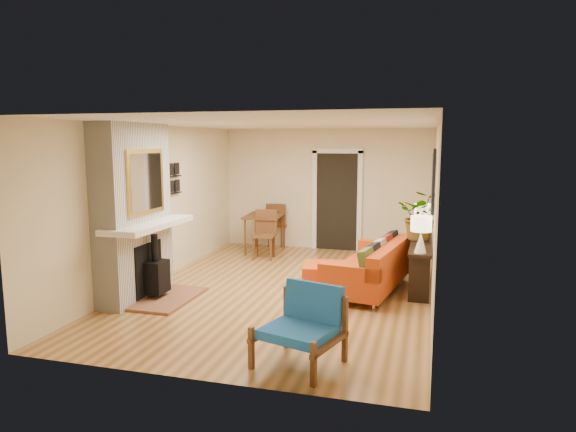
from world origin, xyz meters
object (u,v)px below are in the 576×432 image
object	(u,v)px
ottoman	(326,273)
console_table	(421,252)
lamp_near	(421,230)
houseplant	(422,215)
sofa	(374,268)
blue_chair	(304,321)
dining_table	(268,222)
lamp_far	(423,215)

from	to	relation	value
ottoman	console_table	bearing A→B (deg)	13.56
lamp_near	houseplant	world-z (taller)	houseplant
sofa	houseplant	world-z (taller)	houseplant
blue_chair	houseplant	bearing A→B (deg)	72.33
console_table	blue_chair	bearing A→B (deg)	-109.04
blue_chair	lamp_near	size ratio (longest dim) A/B	1.81
ottoman	houseplant	distance (m)	1.84
ottoman	console_table	world-z (taller)	console_table
lamp_near	dining_table	bearing A→B (deg)	140.23
blue_chair	houseplant	distance (m)	3.73
ottoman	lamp_near	size ratio (longest dim) A/B	1.52
console_table	houseplant	xyz separation A→B (m)	(-0.01, 0.24, 0.56)
sofa	console_table	bearing A→B (deg)	28.30
blue_chair	houseplant	world-z (taller)	houseplant
blue_chair	dining_table	world-z (taller)	dining_table
console_table	lamp_near	xyz separation A→B (m)	(0.00, -0.77, 0.49)
blue_chair	lamp_near	bearing A→B (deg)	65.67
houseplant	console_table	bearing A→B (deg)	-87.61
blue_chair	dining_table	xyz separation A→B (m)	(-2.06, 5.14, 0.19)
blue_chair	console_table	bearing A→B (deg)	70.96
console_table	dining_table	bearing A→B (deg)	149.43
dining_table	lamp_far	world-z (taller)	lamp_far
sofa	lamp_far	size ratio (longest dim) A/B	4.12
console_table	houseplant	size ratio (longest dim) A/B	2.25
lamp_near	lamp_far	xyz separation A→B (m)	(0.00, 1.53, 0.00)
console_table	lamp_near	size ratio (longest dim) A/B	3.43
sofa	dining_table	world-z (taller)	dining_table
blue_chair	lamp_far	xyz separation A→B (m)	(1.12, 4.01, 0.62)
dining_table	lamp_far	xyz separation A→B (m)	(3.19, -1.13, 0.43)
dining_table	houseplant	world-z (taller)	houseplant
lamp_near	houseplant	xyz separation A→B (m)	(-0.01, 1.01, 0.07)
sofa	lamp_near	world-z (taller)	lamp_near
console_table	lamp_near	bearing A→B (deg)	-90.00
dining_table	console_table	xyz separation A→B (m)	(3.19, -1.88, -0.06)
dining_table	ottoman	bearing A→B (deg)	-52.69
blue_chair	dining_table	bearing A→B (deg)	111.88
blue_chair	lamp_far	distance (m)	4.21
sofa	ottoman	world-z (taller)	sofa
dining_table	console_table	distance (m)	3.70
dining_table	console_table	size ratio (longest dim) A/B	0.99
console_table	lamp_near	world-z (taller)	lamp_near
sofa	blue_chair	bearing A→B (deg)	-98.24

